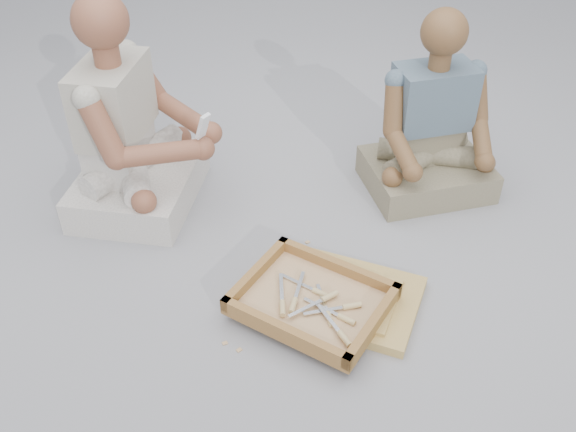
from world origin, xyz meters
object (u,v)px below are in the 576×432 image
at_px(carved_panel, 339,295).
at_px(companion, 431,134).
at_px(craftsman, 130,138).
at_px(tool_tray, 312,301).

distance_m(carved_panel, companion, 0.93).
bearing_deg(craftsman, companion, 104.28).
bearing_deg(carved_panel, tool_tray, -120.35).
xyz_separation_m(carved_panel, tool_tray, (-0.07, -0.11, 0.04)).
bearing_deg(tool_tray, craftsman, 161.99).
distance_m(craftsman, companion, 1.35).
bearing_deg(companion, carved_panel, 44.64).
relative_size(tool_tray, craftsman, 0.60).
distance_m(carved_panel, craftsman, 1.14).
height_order(craftsman, companion, craftsman).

